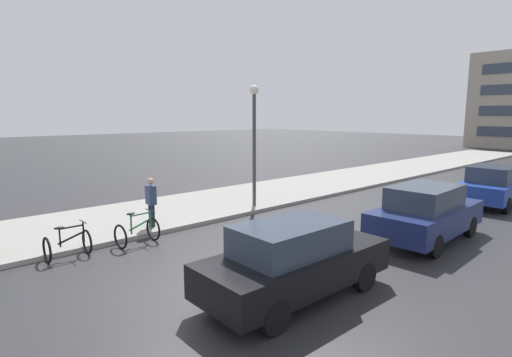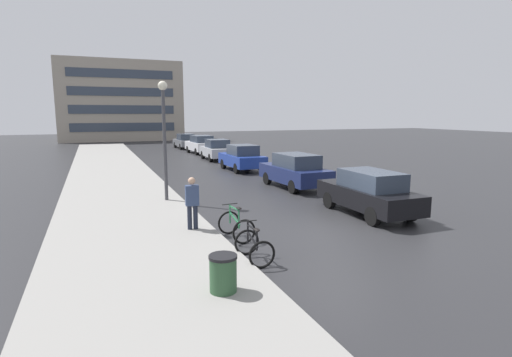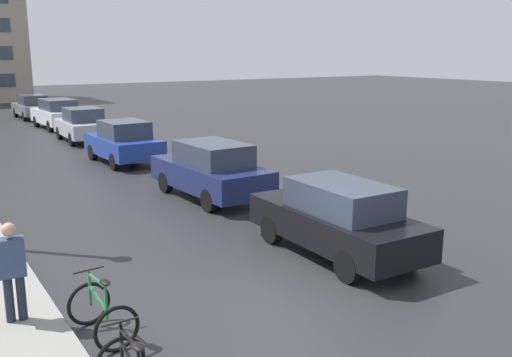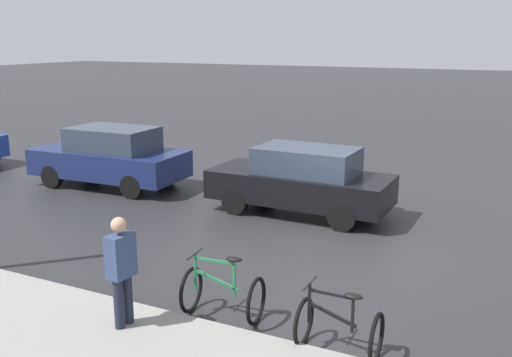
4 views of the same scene
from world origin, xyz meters
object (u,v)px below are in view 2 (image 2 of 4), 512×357
object	(u,v)px
car_blue	(242,158)
streetlamp	(164,125)
car_navy	(295,171)
bicycle_nearest	(254,247)
pedestrian	(192,202)
trash_bin	(223,276)
car_silver	(217,150)
bicycle_second	(236,226)
car_grey	(185,141)
car_black	(369,192)
car_white	(201,144)

from	to	relation	value
car_blue	streetlamp	size ratio (longest dim) A/B	0.82
car_navy	car_blue	distance (m)	6.78
bicycle_nearest	pedestrian	size ratio (longest dim) A/B	0.61
trash_bin	car_blue	bearing A→B (deg)	68.52
streetlamp	car_silver	bearing A→B (deg)	65.64
car_silver	streetlamp	distance (m)	15.82
car_navy	streetlamp	world-z (taller)	streetlamp
car_blue	bicycle_second	bearing A→B (deg)	-110.99
bicycle_nearest	car_navy	xyz separation A→B (m)	(5.67, 8.61, 0.47)
pedestrian	streetlamp	xyz separation A→B (m)	(-0.01, 4.56, 2.20)
car_grey	pedestrian	xyz separation A→B (m)	(-6.41, -30.35, 0.22)
car_navy	bicycle_second	bearing A→B (deg)	-129.18
car_black	car_silver	bearing A→B (deg)	90.15
car_black	car_silver	xyz separation A→B (m)	(-0.05, 18.93, -0.01)
car_blue	car_white	distance (m)	11.91
streetlamp	trash_bin	distance (m)	9.51
bicycle_nearest	car_blue	distance (m)	16.30
car_blue	car_white	xyz separation A→B (m)	(0.35, 11.90, 0.02)
car_grey	car_black	bearing A→B (deg)	-89.86
car_black	streetlamp	distance (m)	8.35
car_navy	car_white	xyz separation A→B (m)	(0.06, 18.67, -0.00)
car_blue	pedestrian	bearing A→B (deg)	-116.56
car_white	car_blue	bearing A→B (deg)	-91.70
car_blue	pedestrian	world-z (taller)	pedestrian
car_black	car_blue	xyz separation A→B (m)	(-0.25, 12.60, 0.00)
car_navy	car_silver	distance (m)	13.11
streetlamp	car_white	bearing A→B (deg)	71.57
car_navy	trash_bin	xyz separation A→B (m)	(-6.99, -10.23, -0.41)
bicycle_nearest	car_black	bearing A→B (deg)	26.32
car_silver	car_grey	world-z (taller)	car_silver
car_white	streetlamp	size ratio (longest dim) A/B	0.89
bicycle_second	car_blue	bearing A→B (deg)	69.01
pedestrian	car_silver	bearing A→B (deg)	71.11
car_silver	car_black	bearing A→B (deg)	-89.85
bicycle_nearest	trash_bin	bearing A→B (deg)	-129.06
car_navy	streetlamp	bearing A→B (deg)	-170.15
car_black	pedestrian	xyz separation A→B (m)	(-6.48, 0.13, 0.17)
car_navy	car_grey	bearing A→B (deg)	90.29
car_navy	car_white	size ratio (longest dim) A/B	1.02
car_grey	car_silver	bearing A→B (deg)	-89.86
car_silver	trash_bin	world-z (taller)	car_silver
bicycle_nearest	car_grey	xyz separation A→B (m)	(5.54, 33.26, 0.39)
bicycle_nearest	pedestrian	distance (m)	3.09
car_black	car_navy	size ratio (longest dim) A/B	0.98
bicycle_second	streetlamp	size ratio (longest dim) A/B	0.24
bicycle_second	car_blue	world-z (taller)	car_blue
car_navy	car_silver	xyz separation A→B (m)	(-0.10, 13.11, -0.04)
car_blue	trash_bin	bearing A→B (deg)	-111.48
streetlamp	car_blue	bearing A→B (deg)	51.69
streetlamp	trash_bin	world-z (taller)	streetlamp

